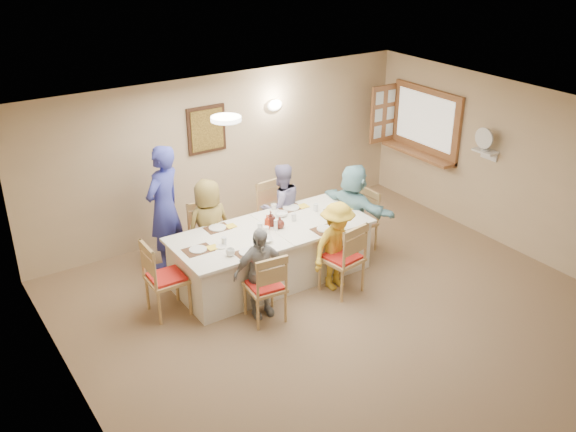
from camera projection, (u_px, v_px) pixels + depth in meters
ground at (364, 330)px, 7.87m from camera, size 7.00×7.00×0.00m
room_walls at (371, 219)px, 7.23m from camera, size 7.00×7.00×7.00m
wall_picture at (207, 130)px, 9.61m from camera, size 0.62×0.05×0.72m
wall_sconce at (275, 105)px, 10.11m from camera, size 0.26×0.09×0.18m
ceiling_light at (226, 119)px, 7.45m from camera, size 0.36×0.36×0.05m
serving_hatch at (426, 122)px, 10.65m from camera, size 0.06×1.50×1.15m
hatch_sill at (418, 153)px, 10.81m from camera, size 0.30×1.50×0.05m
shutter_door at (384, 114)px, 11.09m from camera, size 0.55×0.04×1.00m
fan_shelf at (485, 151)px, 9.63m from camera, size 0.22×0.36×0.03m
desk_fan at (485, 142)px, 9.55m from camera, size 0.30×0.30×0.28m
dining_table at (272, 254)px, 8.85m from camera, size 2.75×1.16×0.76m
chair_back_left at (206, 237)px, 9.11m from camera, size 0.52×0.52×0.94m
chair_back_right at (277, 215)px, 9.70m from camera, size 0.53×0.53×1.00m
chair_front_left at (265, 285)px, 7.90m from camera, size 0.51×0.51×0.96m
chair_front_right at (342, 257)px, 8.48m from camera, size 0.57×0.57×1.03m
chair_left_end at (167, 277)px, 8.02m from camera, size 0.50×0.50×1.03m
chair_right_end at (359, 221)px, 9.58m from camera, size 0.46×0.46×0.93m
diner_back_left at (209, 226)px, 8.93m from camera, size 0.73×0.53×1.37m
diner_back_right at (281, 207)px, 9.53m from camera, size 0.71×0.58×1.36m
diner_front_left at (260, 273)px, 7.94m from camera, size 0.77×0.44×1.20m
diner_front_right at (337, 246)px, 8.53m from camera, size 0.94×0.70×1.25m
diner_right_end at (353, 209)px, 9.42m from camera, size 1.45×0.92×1.39m
caregiver at (164, 207)px, 8.97m from camera, size 1.04×1.00×1.82m
placemat_fl at (249, 253)px, 8.07m from camera, size 0.34×0.26×0.01m
plate_fl at (249, 252)px, 8.06m from camera, size 0.25×0.25×0.02m
napkin_fl at (263, 250)px, 8.12m from camera, size 0.15×0.15×0.01m
placemat_fr at (325, 229)px, 8.67m from camera, size 0.35×0.26×0.01m
plate_fr at (325, 229)px, 8.66m from camera, size 0.24×0.24×0.01m
napkin_fr at (338, 227)px, 8.72m from camera, size 0.14×0.14×0.01m
placemat_bl at (218, 228)px, 8.70m from camera, size 0.33×0.25×0.01m
plate_bl at (217, 228)px, 8.70m from camera, size 0.24×0.24×0.01m
napkin_bl at (231, 226)px, 8.75m from camera, size 0.13×0.13×0.01m
placemat_br at (291, 208)px, 9.30m from camera, size 0.32×0.24×0.01m
plate_br at (291, 207)px, 9.30m from camera, size 0.24×0.24×0.02m
napkin_br at (303, 206)px, 9.35m from camera, size 0.15×0.15×0.01m
placemat_le at (198, 250)px, 8.13m from camera, size 0.36×0.27×0.01m
plate_le at (198, 249)px, 8.13m from camera, size 0.23×0.23×0.01m
napkin_le at (212, 247)px, 8.18m from camera, size 0.14×0.14×0.01m
placemat_re at (337, 210)px, 9.24m from camera, size 0.32×0.24×0.01m
plate_re at (337, 209)px, 9.24m from camera, size 0.23×0.23×0.01m
napkin_re at (349, 208)px, 9.29m from camera, size 0.14×0.14×0.01m
teacup_a at (230, 252)px, 7.99m from camera, size 0.12×0.12×0.09m
teacup_b at (274, 207)px, 9.24m from camera, size 0.13×0.13×0.08m
bowl_a at (265, 240)px, 8.34m from camera, size 0.31×0.31×0.05m
bowl_b at (281, 214)px, 9.05m from camera, size 0.26×0.26×0.06m
condiment_ketchup at (267, 222)px, 8.65m from camera, size 0.11×0.11×0.21m
condiment_brown at (271, 219)px, 8.73m from camera, size 0.14×0.14×0.22m
condiment_malt at (280, 222)px, 8.68m from camera, size 0.20×0.20×0.17m
drinking_glass at (260, 227)px, 8.62m from camera, size 0.07×0.07×0.10m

